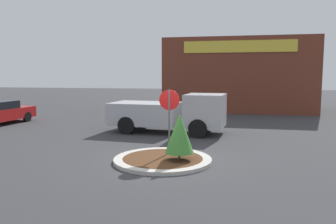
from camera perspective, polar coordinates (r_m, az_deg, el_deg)
ground_plane at (r=11.65m, az=-0.93°, el=-8.61°), size 120.00×120.00×0.00m
traffic_island at (r=11.64m, az=-0.93°, el=-8.30°), size 3.45×3.45×0.13m
stop_sign at (r=11.98m, az=0.23°, el=0.37°), size 0.75×0.07×2.52m
island_shrub at (r=11.19m, az=2.01°, el=-3.69°), size 0.99×0.99×1.61m
utility_truck at (r=17.19m, az=0.36°, el=-0.11°), size 6.14×2.78×2.06m
storefront_building at (r=28.84m, az=12.09°, el=6.27°), size 12.07×6.07×6.00m
parked_sedan_red at (r=22.63m, az=-27.20°, el=-0.09°), size 2.04×4.54×1.44m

